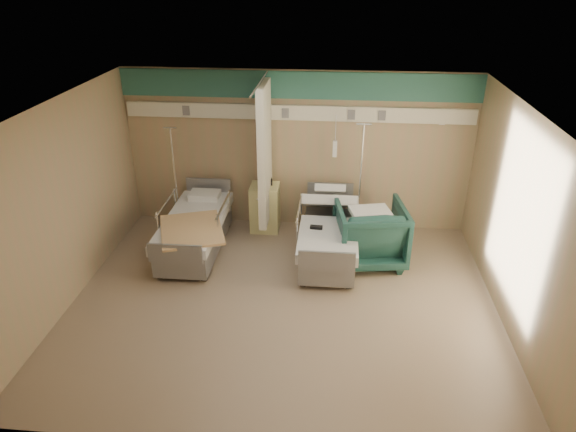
{
  "coord_description": "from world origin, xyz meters",
  "views": [
    {
      "loc": [
        0.64,
        -6.01,
        4.37
      ],
      "look_at": [
        0.01,
        0.6,
        1.07
      ],
      "focal_mm": 32.0,
      "sensor_mm": 36.0,
      "label": 1
    }
  ],
  "objects_px": {
    "bedside_cabinet": "(265,208)",
    "visitor_armchair": "(370,233)",
    "iv_stand_left": "(179,210)",
    "iv_stand_right": "(358,214)",
    "bed_left": "(195,234)",
    "bed_right": "(328,240)"
  },
  "relations": [
    {
      "from": "bed_left",
      "to": "iv_stand_right",
      "type": "distance_m",
      "value": 2.81
    },
    {
      "from": "bedside_cabinet",
      "to": "iv_stand_right",
      "type": "relative_size",
      "value": 0.41
    },
    {
      "from": "visitor_armchair",
      "to": "bed_right",
      "type": "bearing_deg",
      "value": -11.89
    },
    {
      "from": "iv_stand_right",
      "to": "iv_stand_left",
      "type": "relative_size",
      "value": 1.07
    },
    {
      "from": "visitor_armchair",
      "to": "iv_stand_left",
      "type": "height_order",
      "value": "iv_stand_left"
    },
    {
      "from": "bed_right",
      "to": "bed_left",
      "type": "bearing_deg",
      "value": 180.0
    },
    {
      "from": "bed_right",
      "to": "bed_left",
      "type": "relative_size",
      "value": 1.0
    },
    {
      "from": "bedside_cabinet",
      "to": "iv_stand_right",
      "type": "height_order",
      "value": "iv_stand_right"
    },
    {
      "from": "iv_stand_right",
      "to": "iv_stand_left",
      "type": "bearing_deg",
      "value": -178.48
    },
    {
      "from": "bed_right",
      "to": "bedside_cabinet",
      "type": "height_order",
      "value": "bedside_cabinet"
    },
    {
      "from": "bedside_cabinet",
      "to": "visitor_armchair",
      "type": "distance_m",
      "value": 2.04
    },
    {
      "from": "bed_left",
      "to": "iv_stand_right",
      "type": "relative_size",
      "value": 1.05
    },
    {
      "from": "iv_stand_left",
      "to": "iv_stand_right",
      "type": "bearing_deg",
      "value": 1.52
    },
    {
      "from": "bedside_cabinet",
      "to": "visitor_armchair",
      "type": "relative_size",
      "value": 0.78
    },
    {
      "from": "bedside_cabinet",
      "to": "iv_stand_left",
      "type": "height_order",
      "value": "iv_stand_left"
    },
    {
      "from": "bed_left",
      "to": "bed_right",
      "type": "bearing_deg",
      "value": 0.0
    },
    {
      "from": "iv_stand_right",
      "to": "bedside_cabinet",
      "type": "bearing_deg",
      "value": 176.02
    },
    {
      "from": "bed_left",
      "to": "iv_stand_left",
      "type": "distance_m",
      "value": 0.85
    },
    {
      "from": "bed_right",
      "to": "visitor_armchair",
      "type": "bearing_deg",
      "value": -3.34
    },
    {
      "from": "bed_left",
      "to": "iv_stand_right",
      "type": "xyz_separation_m",
      "value": [
        2.7,
        0.79,
        0.1
      ]
    },
    {
      "from": "visitor_armchair",
      "to": "iv_stand_left",
      "type": "distance_m",
      "value": 3.42
    },
    {
      "from": "bed_left",
      "to": "iv_stand_left",
      "type": "relative_size",
      "value": 1.12
    }
  ]
}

